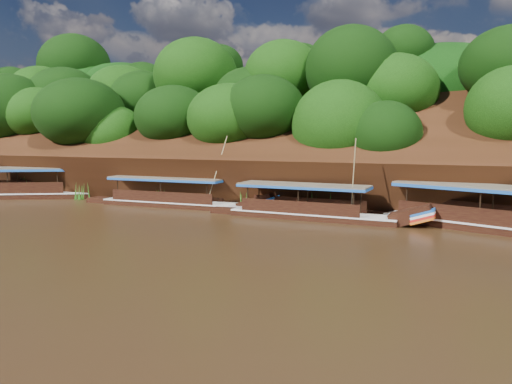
% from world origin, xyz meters
% --- Properties ---
extents(ground, '(160.00, 160.00, 0.00)m').
position_xyz_m(ground, '(0.00, 0.00, 0.00)').
color(ground, black).
rests_on(ground, ground).
extents(riverbank, '(120.00, 30.06, 19.40)m').
position_xyz_m(riverbank, '(-0.01, 22.73, 1.89)').
color(riverbank, '#32190B').
rests_on(riverbank, ground).
extents(boat_1, '(13.39, 2.71, 5.80)m').
position_xyz_m(boat_1, '(1.18, 7.13, 0.52)').
color(boat_1, black).
rests_on(boat_1, ground).
extents(boat_2, '(14.50, 2.49, 5.91)m').
position_xyz_m(boat_2, '(-10.23, 8.58, 0.51)').
color(boat_2, black).
rests_on(boat_2, ground).
extents(boat_3, '(14.44, 8.99, 3.22)m').
position_xyz_m(boat_3, '(-25.69, 8.35, 0.61)').
color(boat_3, black).
rests_on(boat_3, ground).
extents(reeds, '(49.62, 2.35, 2.24)m').
position_xyz_m(reeds, '(-3.42, 9.45, 0.87)').
color(reeds, '#2E731C').
rests_on(reeds, ground).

